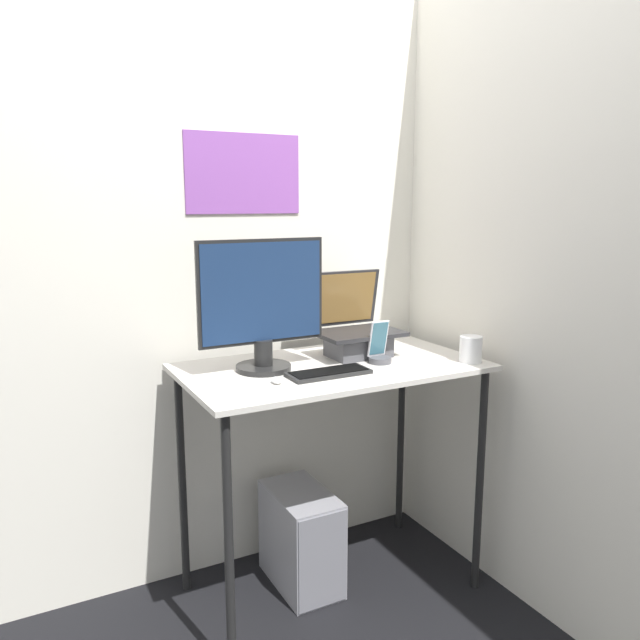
{
  "coord_description": "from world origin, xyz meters",
  "views": [
    {
      "loc": [
        -1.13,
        -1.71,
        1.57
      ],
      "look_at": [
        -0.05,
        0.32,
        1.13
      ],
      "focal_mm": 35.0,
      "sensor_mm": 36.0,
      "label": 1
    }
  ],
  "objects_px": {
    "laptop": "(356,334)",
    "cell_phone": "(379,352)",
    "keyboard": "(329,373)",
    "monitor": "(262,310)",
    "computer_tower": "(301,538)",
    "mouse": "(277,380)"
  },
  "relations": [
    {
      "from": "laptop",
      "to": "cell_phone",
      "type": "relative_size",
      "value": 2.04
    },
    {
      "from": "keyboard",
      "to": "cell_phone",
      "type": "distance_m",
      "value": 0.27
    },
    {
      "from": "laptop",
      "to": "monitor",
      "type": "distance_m",
      "value": 0.45
    },
    {
      "from": "cell_phone",
      "to": "keyboard",
      "type": "bearing_deg",
      "value": -166.25
    },
    {
      "from": "monitor",
      "to": "computer_tower",
      "type": "height_order",
      "value": "monitor"
    },
    {
      "from": "monitor",
      "to": "mouse",
      "type": "xyz_separation_m",
      "value": [
        -0.03,
        -0.19,
        -0.22
      ]
    },
    {
      "from": "cell_phone",
      "to": "laptop",
      "type": "bearing_deg",
      "value": 97.45
    },
    {
      "from": "keyboard",
      "to": "cell_phone",
      "type": "relative_size",
      "value": 1.84
    },
    {
      "from": "monitor",
      "to": "cell_phone",
      "type": "height_order",
      "value": "monitor"
    },
    {
      "from": "laptop",
      "to": "mouse",
      "type": "distance_m",
      "value": 0.51
    },
    {
      "from": "monitor",
      "to": "computer_tower",
      "type": "bearing_deg",
      "value": 11.17
    },
    {
      "from": "laptop",
      "to": "monitor",
      "type": "xyz_separation_m",
      "value": [
        -0.42,
        -0.04,
        0.14
      ]
    },
    {
      "from": "monitor",
      "to": "keyboard",
      "type": "relative_size",
      "value": 1.6
    },
    {
      "from": "mouse",
      "to": "cell_phone",
      "type": "bearing_deg",
      "value": 9.06
    },
    {
      "from": "computer_tower",
      "to": "keyboard",
      "type": "bearing_deg",
      "value": -86.18
    },
    {
      "from": "cell_phone",
      "to": "computer_tower",
      "type": "xyz_separation_m",
      "value": [
        -0.27,
        0.14,
        -0.79
      ]
    },
    {
      "from": "keyboard",
      "to": "computer_tower",
      "type": "xyz_separation_m",
      "value": [
        -0.01,
        0.21,
        -0.76
      ]
    },
    {
      "from": "keyboard",
      "to": "mouse",
      "type": "bearing_deg",
      "value": -176.89
    },
    {
      "from": "cell_phone",
      "to": "computer_tower",
      "type": "relative_size",
      "value": 0.41
    },
    {
      "from": "monitor",
      "to": "mouse",
      "type": "bearing_deg",
      "value": -98.64
    },
    {
      "from": "laptop",
      "to": "cell_phone",
      "type": "height_order",
      "value": "laptop"
    },
    {
      "from": "cell_phone",
      "to": "computer_tower",
      "type": "bearing_deg",
      "value": 152.34
    }
  ]
}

